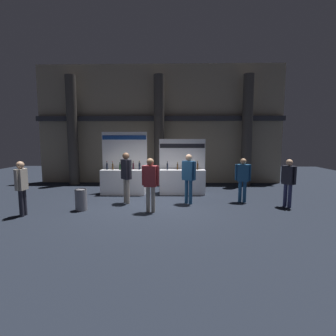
{
  "coord_description": "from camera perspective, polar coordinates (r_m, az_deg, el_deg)",
  "views": [
    {
      "loc": [
        0.73,
        -8.25,
        2.3
      ],
      "look_at": [
        0.52,
        0.92,
        1.22
      ],
      "focal_mm": 26.57,
      "sensor_mm": 36.0,
      "label": 1
    }
  ],
  "objects": [
    {
      "name": "visitor_4",
      "position": [
        9.37,
        16.79,
        -1.82
      ],
      "size": [
        0.55,
        0.32,
        1.61
      ],
      "rotation": [
        0.0,
        0.0,
        6.06
      ],
      "color": "navy",
      "rests_on": "ground_plane"
    },
    {
      "name": "exhibitor_booth_0",
      "position": [
        10.55,
        -10.12,
        -2.45
      ],
      "size": [
        1.9,
        0.66,
        2.59
      ],
      "color": "white",
      "rests_on": "ground_plane"
    },
    {
      "name": "visitor_2",
      "position": [
        8.78,
        4.76,
        -1.38
      ],
      "size": [
        0.48,
        0.44,
        1.77
      ],
      "rotation": [
        0.0,
        0.0,
        2.52
      ],
      "color": "navy",
      "rests_on": "ground_plane"
    },
    {
      "name": "visitor_5",
      "position": [
        7.75,
        -4.05,
        -2.76
      ],
      "size": [
        0.54,
        0.31,
        1.71
      ],
      "rotation": [
        0.0,
        0.0,
        6.14
      ],
      "color": "#ADA393",
      "rests_on": "ground_plane"
    },
    {
      "name": "visitor_0",
      "position": [
        8.55,
        -30.57,
        -3.27
      ],
      "size": [
        0.23,
        0.49,
        1.65
      ],
      "rotation": [
        0.0,
        0.0,
        4.64
      ],
      "color": "#23232D",
      "rests_on": "ground_plane"
    },
    {
      "name": "trash_bin",
      "position": [
        8.55,
        -19.32,
        -6.89
      ],
      "size": [
        0.38,
        0.38,
        0.69
      ],
      "color": "slate",
      "rests_on": "ground_plane"
    },
    {
      "name": "exhibitor_booth_1",
      "position": [
        10.45,
        3.3,
        -2.64
      ],
      "size": [
        1.96,
        0.66,
        2.29
      ],
      "color": "white",
      "rests_on": "ground_plane"
    },
    {
      "name": "ground_plane",
      "position": [
        8.6,
        -3.64,
        -8.83
      ],
      "size": [
        25.13,
        25.13,
        0.0
      ],
      "primitive_type": "plane",
      "color": "black"
    },
    {
      "name": "visitor_1",
      "position": [
        8.94,
        -9.57,
        -1.15
      ],
      "size": [
        0.42,
        0.44,
        1.82
      ],
      "rotation": [
        0.0,
        0.0,
        5.43
      ],
      "color": "#ADA393",
      "rests_on": "ground_plane"
    },
    {
      "name": "hall_colonnade",
      "position": [
        12.96,
        -1.93,
        9.67
      ],
      "size": [
        12.57,
        1.01,
        6.04
      ],
      "color": "gray",
      "rests_on": "ground_plane"
    },
    {
      "name": "visitor_3",
      "position": [
        9.25,
        25.9,
        -2.31
      ],
      "size": [
        0.39,
        0.45,
        1.63
      ],
      "rotation": [
        0.0,
        0.0,
        2.17
      ],
      "color": "navy",
      "rests_on": "ground_plane"
    }
  ]
}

